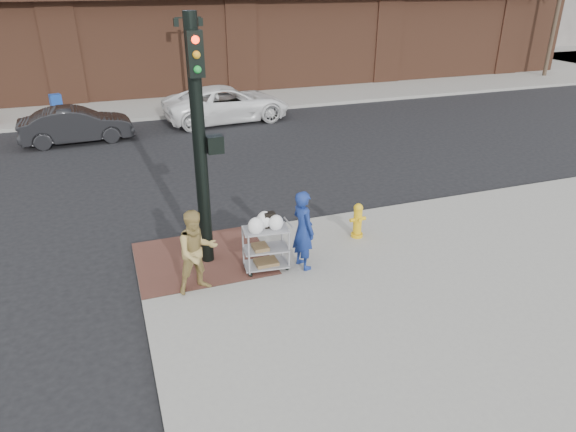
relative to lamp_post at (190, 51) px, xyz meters
name	(u,v)px	position (x,y,z in m)	size (l,w,h in m)	color
ground	(241,280)	(-2.00, -16.00, -2.62)	(220.00, 220.00, 0.00)	black
sidewalk_far	(287,54)	(10.50, 16.00, -2.54)	(65.00, 36.00, 0.15)	gray
brick_curb_ramp	(203,258)	(-2.60, -15.10, -2.46)	(2.80, 2.40, 0.01)	#533027
lamp_post	(190,51)	(0.00, 0.00, 0.00)	(1.32, 0.22, 4.00)	black
traffic_signal_pole	(201,139)	(-2.48, -15.23, 0.21)	(0.61, 0.51, 5.00)	black
woman_blue	(303,230)	(-0.68, -16.14, -1.62)	(0.62, 0.41, 1.70)	navy
pedestrian_tan	(197,252)	(-2.89, -16.30, -1.63)	(0.81, 0.63, 1.67)	#A48A4D
sedan_dark	(76,125)	(-5.22, -4.41, -1.95)	(1.41, 4.03, 1.33)	black
minivan_white	(227,104)	(0.88, -3.22, -1.87)	(2.50, 5.42, 1.50)	white
utility_cart	(266,245)	(-1.43, -15.99, -1.90)	(0.96, 0.61, 1.26)	gray
fire_hydrant	(358,220)	(1.01, -15.30, -2.04)	(0.39, 0.28, 0.84)	gold
newsbox_blue	(57,107)	(-6.04, -0.97, -1.94)	(0.44, 0.40, 1.05)	#18409F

